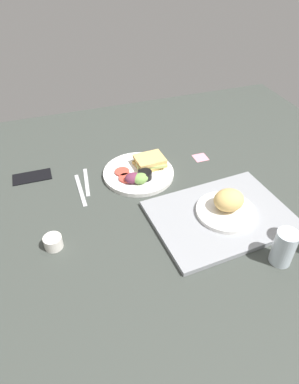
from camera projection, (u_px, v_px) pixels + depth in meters
ground_plane at (152, 198)px, 125.07cm from camera, size 190.00×150.00×3.00cm
serving_tray at (221, 216)px, 114.21cm from camera, size 47.26×36.15×1.60cm
bread_plate_near at (227, 206)px, 112.73cm from camera, size 19.85×19.85×8.30cm
plate_with_salad at (140, 172)px, 131.91cm from camera, size 27.24×27.24×5.40cm
drinking_glass at (284, 248)px, 97.19cm from camera, size 6.35×6.35×11.38cm
espresso_cup at (53, 242)px, 103.68cm from camera, size 5.60×5.60×4.00cm
fork at (86, 182)px, 129.47cm from camera, size 3.38×17.05×0.50cm
knife at (80, 190)px, 125.80cm from camera, size 1.41×19.00×0.50cm
cell_phone at (32, 176)px, 131.77cm from camera, size 14.49×7.38×0.80cm
sticky_note at (200, 157)px, 142.40cm from camera, size 5.61×5.61×0.12cm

